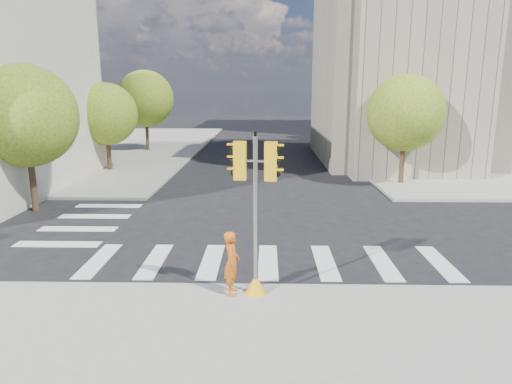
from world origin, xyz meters
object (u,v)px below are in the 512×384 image
(traffic_signal, at_px, (255,229))
(photographer, at_px, (232,263))
(lamp_far, at_px, (354,97))
(lamp_near, at_px, (395,101))

(traffic_signal, bearing_deg, photographer, -172.62)
(lamp_far, xyz_separation_m, photographer, (-9.05, -32.60, -3.59))
(lamp_near, distance_m, photographer, 20.99)
(lamp_far, distance_m, photographer, 34.02)
(traffic_signal, xyz_separation_m, photographer, (-0.61, 0.00, -0.92))
(lamp_far, xyz_separation_m, traffic_signal, (-8.44, -32.60, -2.67))
(traffic_signal, distance_m, photographer, 1.10)
(lamp_near, height_order, photographer, lamp_near)
(traffic_signal, relative_size, photographer, 2.49)
(lamp_far, distance_m, traffic_signal, 33.78)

